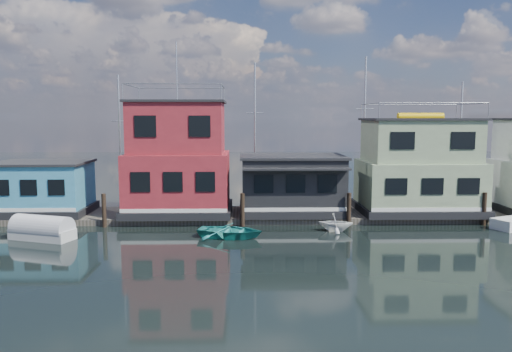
{
  "coord_description": "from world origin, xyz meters",
  "views": [
    {
      "loc": [
        -3.88,
        -22.91,
        7.14
      ],
      "look_at": [
        -3.05,
        12.0,
        3.0
      ],
      "focal_mm": 35.0,
      "sensor_mm": 36.0,
      "label": 1
    }
  ],
  "objects_px": {
    "houseboat_blue": "(43,188)",
    "houseboat_red": "(178,161)",
    "dinghy_white": "(335,222)",
    "houseboat_green": "(419,168)",
    "houseboat_dark": "(292,184)",
    "tarp_runabout": "(42,230)",
    "dinghy_teal": "(230,231)"
  },
  "relations": [
    {
      "from": "houseboat_blue",
      "to": "houseboat_red",
      "type": "xyz_separation_m",
      "value": [
        9.5,
        0.0,
        1.9
      ]
    },
    {
      "from": "dinghy_white",
      "to": "houseboat_green",
      "type": "bearing_deg",
      "value": -46.96
    },
    {
      "from": "houseboat_blue",
      "to": "houseboat_dark",
      "type": "xyz_separation_m",
      "value": [
        17.5,
        -0.02,
        0.21
      ]
    },
    {
      "from": "houseboat_blue",
      "to": "tarp_runabout",
      "type": "distance_m",
      "value": 6.6
    },
    {
      "from": "houseboat_dark",
      "to": "dinghy_white",
      "type": "bearing_deg",
      "value": -61.66
    },
    {
      "from": "houseboat_red",
      "to": "houseboat_green",
      "type": "height_order",
      "value": "houseboat_red"
    },
    {
      "from": "houseboat_blue",
      "to": "dinghy_teal",
      "type": "bearing_deg",
      "value": -23.83
    },
    {
      "from": "houseboat_dark",
      "to": "dinghy_teal",
      "type": "bearing_deg",
      "value": -125.85
    },
    {
      "from": "houseboat_dark",
      "to": "dinghy_teal",
      "type": "relative_size",
      "value": 1.91
    },
    {
      "from": "houseboat_blue",
      "to": "dinghy_teal",
      "type": "relative_size",
      "value": 1.65
    },
    {
      "from": "houseboat_blue",
      "to": "houseboat_red",
      "type": "bearing_deg",
      "value": 0.0
    },
    {
      "from": "dinghy_teal",
      "to": "dinghy_white",
      "type": "bearing_deg",
      "value": -63.75
    },
    {
      "from": "houseboat_red",
      "to": "dinghy_teal",
      "type": "relative_size",
      "value": 3.05
    },
    {
      "from": "houseboat_red",
      "to": "houseboat_green",
      "type": "relative_size",
      "value": 1.41
    },
    {
      "from": "tarp_runabout",
      "to": "dinghy_teal",
      "type": "relative_size",
      "value": 1.04
    },
    {
      "from": "houseboat_red",
      "to": "tarp_runabout",
      "type": "xyz_separation_m",
      "value": [
        -7.24,
        -5.98,
        -3.54
      ]
    },
    {
      "from": "houseboat_dark",
      "to": "dinghy_teal",
      "type": "height_order",
      "value": "houseboat_dark"
    },
    {
      "from": "tarp_runabout",
      "to": "dinghy_teal",
      "type": "height_order",
      "value": "tarp_runabout"
    },
    {
      "from": "houseboat_red",
      "to": "dinghy_teal",
      "type": "xyz_separation_m",
      "value": [
        3.78,
        -5.86,
        -3.7
      ]
    },
    {
      "from": "houseboat_dark",
      "to": "dinghy_white",
      "type": "height_order",
      "value": "houseboat_dark"
    },
    {
      "from": "dinghy_white",
      "to": "houseboat_dark",
      "type": "bearing_deg",
      "value": 38.26
    },
    {
      "from": "houseboat_red",
      "to": "houseboat_dark",
      "type": "xyz_separation_m",
      "value": [
        8.0,
        -0.02,
        -1.69
      ]
    },
    {
      "from": "houseboat_dark",
      "to": "dinghy_white",
      "type": "relative_size",
      "value": 3.4
    },
    {
      "from": "houseboat_green",
      "to": "houseboat_red",
      "type": "bearing_deg",
      "value": -180.0
    },
    {
      "from": "houseboat_green",
      "to": "dinghy_teal",
      "type": "bearing_deg",
      "value": -156.08
    },
    {
      "from": "houseboat_red",
      "to": "houseboat_blue",
      "type": "bearing_deg",
      "value": -180.0
    },
    {
      "from": "houseboat_green",
      "to": "houseboat_dark",
      "type": "bearing_deg",
      "value": -179.88
    },
    {
      "from": "houseboat_dark",
      "to": "dinghy_teal",
      "type": "xyz_separation_m",
      "value": [
        -4.22,
        -5.84,
        -2.02
      ]
    },
    {
      "from": "houseboat_green",
      "to": "dinghy_teal",
      "type": "relative_size",
      "value": 2.16
    },
    {
      "from": "houseboat_blue",
      "to": "dinghy_white",
      "type": "bearing_deg",
      "value": -12.36
    },
    {
      "from": "houseboat_red",
      "to": "dinghy_white",
      "type": "xyz_separation_m",
      "value": [
        10.33,
        -4.35,
        -3.53
      ]
    },
    {
      "from": "houseboat_red",
      "to": "houseboat_dark",
      "type": "distance_m",
      "value": 8.18
    }
  ]
}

